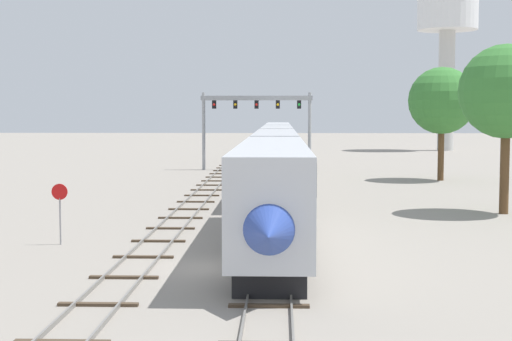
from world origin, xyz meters
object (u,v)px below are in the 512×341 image
signal_gantry (257,113)px  trackside_tree_left (507,92)px  passenger_train (277,153)px  stop_sign (60,205)px  water_tower (447,26)px  trackside_tree_mid (442,101)px

signal_gantry → trackside_tree_left: size_ratio=1.17×
passenger_train → stop_sign: bearing=-107.2°
water_tower → trackside_tree_left: 80.34m
passenger_train → trackside_tree_left: size_ratio=8.44×
passenger_train → stop_sign: passenger_train is taller
trackside_tree_left → trackside_tree_mid: trackside_tree_left is taller
water_tower → stop_sign: (-37.41, -89.83, -18.40)m
passenger_train → stop_sign: 33.80m
water_tower → trackside_tree_left: bearing=-99.7°
stop_sign → trackside_tree_mid: size_ratio=0.28×
water_tower → signal_gantry: bearing=-124.6°
signal_gantry → water_tower: 54.06m
trackside_tree_left → water_tower: bearing=80.3°
signal_gantry → stop_sign: bearing=-99.4°
passenger_train → signal_gantry: bearing=98.7°
water_tower → trackside_tree_mid: 58.14m
signal_gantry → passenger_train: bearing=-81.3°
trackside_tree_left → trackside_tree_mid: bearing=87.6°
passenger_train → water_tower: 66.15m
passenger_train → trackside_tree_mid: size_ratio=8.46×
water_tower → stop_sign: bearing=-112.6°
passenger_train → trackside_tree_left: bearing=-55.7°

